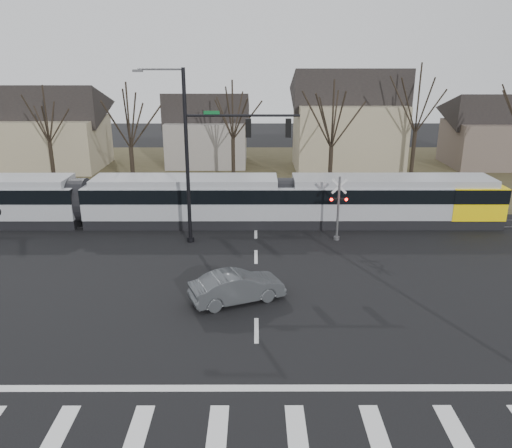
{
  "coord_description": "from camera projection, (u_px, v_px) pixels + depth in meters",
  "views": [
    {
      "loc": [
        -0.06,
        -16.15,
        10.73
      ],
      "look_at": [
        0.0,
        9.0,
        2.3
      ],
      "focal_mm": 35.0,
      "sensor_mm": 36.0,
      "label": 1
    }
  ],
  "objects": [
    {
      "name": "ground",
      "position": [
        257.0,
        358.0,
        18.72
      ],
      "size": [
        140.0,
        140.0,
        0.0
      ],
      "primitive_type": "plane",
      "color": "black"
    },
    {
      "name": "grass_verge",
      "position": [
        255.0,
        172.0,
        49.06
      ],
      "size": [
        140.0,
        28.0,
        0.01
      ],
      "primitive_type": "cube",
      "color": "#38331E",
      "rests_on": "ground"
    },
    {
      "name": "crosswalk",
      "position": [
        257.0,
        434.0,
        14.93
      ],
      "size": [
        27.0,
        2.6,
        0.01
      ],
      "color": "silver",
      "rests_on": "ground"
    },
    {
      "name": "stop_line",
      "position": [
        257.0,
        388.0,
        17.02
      ],
      "size": [
        28.0,
        0.35,
        0.01
      ],
      "primitive_type": "cube",
      "color": "silver",
      "rests_on": "ground"
    },
    {
      "name": "lane_dashes",
      "position": [
        256.0,
        223.0,
        33.89
      ],
      "size": [
        0.18,
        30.0,
        0.01
      ],
      "color": "silver",
      "rests_on": "ground"
    },
    {
      "name": "rail_pair",
      "position": [
        256.0,
        224.0,
        33.7
      ],
      "size": [
        90.0,
        1.52,
        0.06
      ],
      "color": "#59595E",
      "rests_on": "ground"
    },
    {
      "name": "tram",
      "position": [
        183.0,
        199.0,
        33.33
      ],
      "size": [
        42.31,
        3.14,
        3.21
      ],
      "color": "gray",
      "rests_on": "ground"
    },
    {
      "name": "sedan",
      "position": [
        237.0,
        287.0,
        22.9
      ],
      "size": [
        4.58,
        5.41,
        1.43
      ],
      "primitive_type": "imported",
      "rotation": [
        0.0,
        0.0,
        1.96
      ],
      "color": "#404346",
      "rests_on": "ground"
    },
    {
      "name": "signal_pole_far",
      "position": [
        214.0,
        149.0,
        28.76
      ],
      "size": [
        9.28,
        0.44,
        10.2
      ],
      "color": "black",
      "rests_on": "ground"
    },
    {
      "name": "rail_crossing_signal",
      "position": [
        338.0,
        211.0,
        30.27
      ],
      "size": [
        1.08,
        0.36,
        4.0
      ],
      "color": "#59595B",
      "rests_on": "ground"
    },
    {
      "name": "tree_row",
      "position": [
        279.0,
        129.0,
        41.79
      ],
      "size": [
        59.2,
        7.2,
        10.0
      ],
      "color": "black",
      "rests_on": "ground"
    },
    {
      "name": "house_a",
      "position": [
        54.0,
        124.0,
        49.49
      ],
      "size": [
        9.72,
        8.64,
        8.6
      ],
      "color": "gray",
      "rests_on": "ground"
    },
    {
      "name": "house_b",
      "position": [
        207.0,
        126.0,
        51.58
      ],
      "size": [
        8.64,
        7.56,
        7.65
      ],
      "color": "gray",
      "rests_on": "ground"
    },
    {
      "name": "house_c",
      "position": [
        348.0,
        117.0,
        48.37
      ],
      "size": [
        10.8,
        8.64,
        10.1
      ],
      "color": "gray",
      "rests_on": "ground"
    },
    {
      "name": "house_d",
      "position": [
        491.0,
        127.0,
        50.7
      ],
      "size": [
        8.64,
        7.56,
        7.65
      ],
      "color": "brown",
      "rests_on": "ground"
    }
  ]
}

